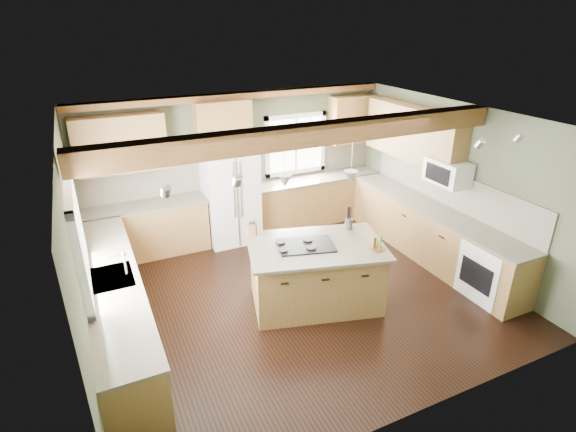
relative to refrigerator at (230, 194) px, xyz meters
name	(u,v)px	position (x,y,z in m)	size (l,w,h in m)	color
floor	(298,293)	(0.30, -2.12, -0.90)	(5.60, 5.60, 0.00)	black
ceiling	(300,119)	(0.30, -2.12, 1.70)	(5.60, 5.60, 0.00)	silver
wall_back	(238,164)	(0.30, 0.38, 0.40)	(5.60, 5.60, 0.00)	#454D37
wall_left	(78,256)	(-2.50, -2.12, 0.40)	(5.00, 5.00, 0.00)	#454D37
wall_right	(454,184)	(3.10, -2.12, 0.40)	(5.00, 5.00, 0.00)	#454D37
ceiling_beam	(310,135)	(0.30, -2.40, 1.57)	(5.55, 0.26, 0.26)	#543318
soffit_trim	(237,96)	(0.30, 0.28, 1.64)	(5.55, 0.20, 0.10)	#543318
backsplash_back	(239,169)	(0.30, 0.36, 0.31)	(5.58, 0.03, 0.58)	brown
backsplash_right	(450,188)	(3.08, -2.07, 0.31)	(0.03, 3.70, 0.58)	brown
base_cab_back_left	(147,231)	(-1.49, 0.08, -0.46)	(2.02, 0.60, 0.88)	brown
counter_back_left	(144,206)	(-1.49, 0.08, 0.00)	(2.06, 0.64, 0.04)	brown
base_cab_back_right	(316,200)	(1.79, 0.08, -0.46)	(2.62, 0.60, 0.88)	brown
counter_back_right	(317,178)	(1.79, 0.08, 0.00)	(2.66, 0.64, 0.04)	brown
base_cab_left	(117,310)	(-2.20, -2.07, -0.46)	(0.60, 3.70, 0.88)	brown
counter_left	(111,278)	(-2.20, -2.07, 0.00)	(0.64, 3.74, 0.04)	brown
base_cab_right	(430,234)	(2.80, -2.07, -0.46)	(0.60, 3.70, 0.88)	brown
counter_right	(434,209)	(2.80, -2.07, 0.00)	(0.64, 3.74, 0.04)	brown
upper_cab_back_left	(120,144)	(-1.69, 0.21, 1.05)	(1.40, 0.35, 0.90)	brown
upper_cab_over_fridge	(223,121)	(0.00, 0.21, 1.25)	(0.96, 0.35, 0.70)	brown
upper_cab_right	(413,133)	(2.92, -1.22, 1.05)	(0.35, 2.20, 0.90)	brown
upper_cab_back_corner	(352,119)	(2.60, 0.21, 1.05)	(0.90, 0.35, 0.90)	brown
window_left	(76,235)	(-2.48, -2.07, 0.65)	(0.04, 1.60, 1.05)	white
window_back	(295,144)	(1.45, 0.36, 0.65)	(1.10, 0.04, 1.00)	white
sink	(111,278)	(-2.20, -2.07, 0.01)	(0.50, 0.65, 0.03)	#262628
faucet	(125,264)	(-2.02, -2.07, 0.15)	(0.02, 0.02, 0.28)	#B2B2B7
dishwasher	(133,380)	(-2.19, -3.37, -0.47)	(0.60, 0.60, 0.84)	white
oven	(491,271)	(2.79, -3.37, -0.47)	(0.60, 0.72, 0.84)	white
microwave	(448,172)	(2.88, -2.17, 0.65)	(0.40, 0.70, 0.38)	white
pendant_left	(285,181)	(0.01, -2.29, 0.98)	(0.18, 0.18, 0.16)	#B2B2B7
pendant_right	(351,177)	(0.85, -2.52, 0.98)	(0.18, 0.18, 0.16)	#B2B2B7
refrigerator	(230,194)	(0.00, 0.00, 0.00)	(0.90, 0.74, 1.80)	white
island	(315,275)	(0.43, -2.40, -0.46)	(1.74, 1.06, 0.88)	brown
island_top	(316,246)	(0.43, -2.40, 0.00)	(1.86, 1.18, 0.04)	brown
cooktop	(306,245)	(0.29, -2.36, 0.03)	(0.75, 0.50, 0.02)	black
knife_block	(253,230)	(-0.25, -1.75, 0.11)	(0.11, 0.08, 0.18)	brown
utensil_crock	(349,224)	(1.11, -2.14, 0.10)	(0.12, 0.12, 0.16)	#433835
bottle_tray	(377,242)	(1.11, -2.84, 0.12)	(0.21, 0.21, 0.20)	brown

